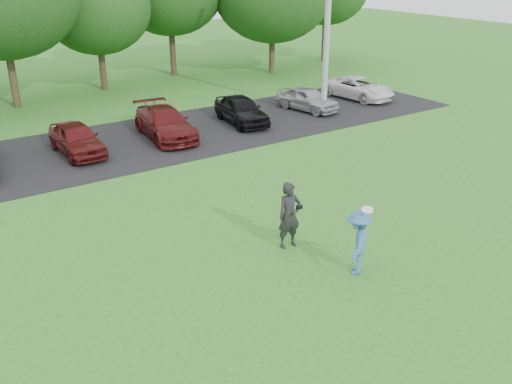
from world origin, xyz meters
The scene contains 6 objects.
ground centered at (0.00, 0.00, 0.00)m, with size 100.00×100.00×0.00m, color #276E1F.
parking_lot centered at (0.00, 13.00, 0.01)m, with size 32.00×6.50×0.03m, color black.
utility_pole centered at (9.74, 12.15, 4.73)m, with size 0.28×0.28×9.46m, color #A2A19C.
frisbee_player centered at (0.94, 0.61, 0.80)m, with size 1.18×1.12×1.78m.
camera_bystander centered at (0.39, 2.55, 0.89)m, with size 0.68×0.48×1.78m.
parked_cars centered at (0.24, 13.03, 0.62)m, with size 28.00×4.68×1.23m.
Camera 1 is at (-7.75, -7.91, 7.16)m, focal length 40.00 mm.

